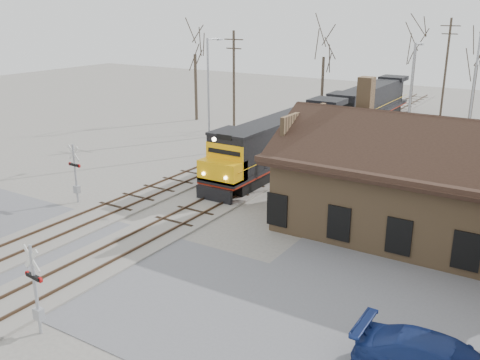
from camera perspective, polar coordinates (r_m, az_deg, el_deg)
name	(u,v)px	position (r m, az deg, el deg)	size (l,w,h in m)	color
ground	(94,265)	(26.44, -15.36, -8.70)	(140.00, 140.00, 0.00)	#9C968C
road	(93,264)	(26.43, -15.36, -8.67)	(60.00, 9.00, 0.03)	slate
track_main	(255,181)	(37.27, 1.66, -0.06)	(3.40, 90.00, 0.24)	#9C968C
track_siding	(203,171)	(39.64, -3.95, 1.01)	(3.40, 90.00, 0.24)	#9C968C
depot	(423,191)	(29.65, 18.94, -1.07)	(15.20, 9.31, 7.90)	olive
locomotive_lead	(281,141)	(39.77, 4.37, 4.19)	(2.77, 18.54, 4.11)	black
locomotive_trailing	(367,104)	(56.77, 13.43, 7.89)	(2.77, 18.54, 3.89)	black
crossbuck_near	(36,292)	(21.16, -20.95, -11.10)	(1.03, 0.27, 3.60)	#A5A8AD
crossbuck_far	(76,175)	(34.30, -17.14, 0.51)	(1.06, 0.28, 3.72)	#A5A8AD
streetlight_a	(209,91)	(43.62, -3.29, 9.49)	(0.25, 2.04, 9.30)	#A5A8AD
streetlight_b	(410,100)	(41.22, 17.72, 8.12)	(0.25, 2.04, 9.21)	#A5A8AD
streetlight_c	(475,82)	(52.99, 23.74, 9.55)	(0.25, 2.04, 9.35)	#A5A8AD
utility_pole_a	(234,81)	(50.57, -0.66, 10.48)	(2.00, 0.24, 9.61)	#382D23
utility_pole_b	(446,68)	(61.01, 21.10, 11.07)	(2.00, 0.24, 10.60)	#382D23
tree_a	(195,43)	(57.35, -4.85, 14.35)	(4.62, 4.62, 11.33)	#382D23
tree_b	(324,46)	(58.08, 8.97, 13.91)	(4.43, 4.43, 10.85)	#382D23
tree_c	(417,37)	(64.50, 18.32, 14.32)	(4.87, 4.87, 11.93)	#382D23
tree_d	(478,54)	(59.28, 24.06, 12.15)	(4.11, 4.11, 10.06)	#382D23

